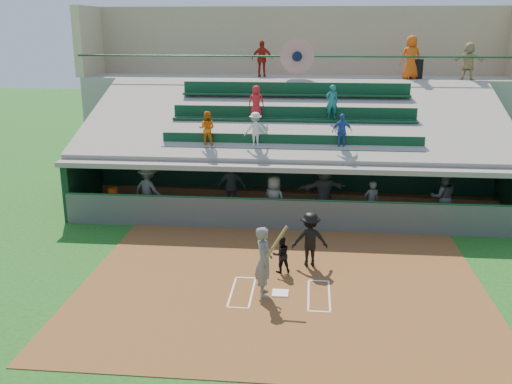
# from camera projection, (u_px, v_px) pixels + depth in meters

# --- Properties ---
(ground) EXTENTS (100.00, 100.00, 0.00)m
(ground) POSITION_uv_depth(u_px,v_px,m) (280.00, 294.00, 15.17)
(ground) COLOR #185116
(ground) RESTS_ON ground
(dirt_slab) EXTENTS (11.00, 9.00, 0.02)m
(dirt_slab) POSITION_uv_depth(u_px,v_px,m) (281.00, 286.00, 15.65)
(dirt_slab) COLOR brown
(dirt_slab) RESTS_ON ground
(home_plate) EXTENTS (0.43, 0.43, 0.03)m
(home_plate) POSITION_uv_depth(u_px,v_px,m) (280.00, 293.00, 15.16)
(home_plate) COLOR white
(home_plate) RESTS_ON dirt_slab
(batters_box_chalk) EXTENTS (2.65, 1.85, 0.01)m
(batters_box_chalk) POSITION_uv_depth(u_px,v_px,m) (280.00, 293.00, 15.17)
(batters_box_chalk) COLOR white
(batters_box_chalk) RESTS_ON dirt_slab
(dugout_floor) EXTENTS (16.00, 3.50, 0.04)m
(dugout_floor) POSITION_uv_depth(u_px,v_px,m) (290.00, 214.00, 21.62)
(dugout_floor) COLOR gray
(dugout_floor) RESTS_ON ground
(concourse_slab) EXTENTS (20.00, 3.00, 4.60)m
(concourse_slab) POSITION_uv_depth(u_px,v_px,m) (297.00, 125.00, 27.43)
(concourse_slab) COLOR gray
(concourse_slab) RESTS_ON ground
(grandstand) EXTENTS (20.40, 10.40, 7.80)m
(grandstand) POSITION_uv_depth(u_px,v_px,m) (295.00, 137.00, 24.59)
(grandstand) COLOR #515651
(grandstand) RESTS_ON ground
(batter_at_plate) EXTENTS (0.91, 0.80, 1.95)m
(batter_at_plate) POSITION_uv_depth(u_px,v_px,m) (264.00, 261.00, 14.84)
(batter_at_plate) COLOR #575954
(batter_at_plate) RESTS_ON dirt_slab
(catcher) EXTENTS (0.64, 0.57, 1.08)m
(catcher) POSITION_uv_depth(u_px,v_px,m) (281.00, 254.00, 16.37)
(catcher) COLOR black
(catcher) RESTS_ON dirt_slab
(home_umpire) EXTENTS (1.11, 0.71, 1.64)m
(home_umpire) POSITION_uv_depth(u_px,v_px,m) (310.00, 239.00, 16.76)
(home_umpire) COLOR black
(home_umpire) RESTS_ON dirt_slab
(dugout_bench) EXTENTS (16.27, 1.25, 0.49)m
(dugout_bench) POSITION_uv_depth(u_px,v_px,m) (287.00, 197.00, 22.90)
(dugout_bench) COLOR #915A35
(dugout_bench) RESTS_ON dugout_floor
(white_table) EXTENTS (0.80, 0.63, 0.65)m
(white_table) POSITION_uv_depth(u_px,v_px,m) (114.00, 205.00, 21.55)
(white_table) COLOR white
(white_table) RESTS_ON dugout_floor
(water_cooler) EXTENTS (0.37, 0.37, 0.37)m
(water_cooler) POSITION_uv_depth(u_px,v_px,m) (113.00, 193.00, 21.37)
(water_cooler) COLOR #E85C0D
(water_cooler) RESTS_ON white_table
(dugout_player_a) EXTENTS (1.43, 1.14, 1.93)m
(dugout_player_a) POSITION_uv_depth(u_px,v_px,m) (149.00, 190.00, 21.19)
(dugout_player_a) COLOR #5D605A
(dugout_player_a) RESTS_ON dugout_floor
(dugout_player_b) EXTENTS (1.08, 0.47, 1.83)m
(dugout_player_b) POSITION_uv_depth(u_px,v_px,m) (232.00, 187.00, 21.83)
(dugout_player_b) COLOR #52544F
(dugout_player_b) RESTS_ON dugout_floor
(dugout_player_c) EXTENTS (1.03, 0.91, 1.78)m
(dugout_player_c) POSITION_uv_depth(u_px,v_px,m) (274.00, 200.00, 20.19)
(dugout_player_c) COLOR #575B55
(dugout_player_c) RESTS_ON dugout_floor
(dugout_player_d) EXTENTS (1.92, 1.07, 1.97)m
(dugout_player_d) POSITION_uv_depth(u_px,v_px,m) (324.00, 190.00, 21.14)
(dugout_player_d) COLOR #595B56
(dugout_player_d) RESTS_ON dugout_floor
(dugout_player_e) EXTENTS (0.64, 0.49, 1.56)m
(dugout_player_e) POSITION_uv_depth(u_px,v_px,m) (371.00, 202.00, 20.38)
(dugout_player_e) COLOR #555853
(dugout_player_e) RESTS_ON dugout_floor
(dugout_player_f) EXTENTS (0.91, 0.72, 1.83)m
(dugout_player_f) POSITION_uv_depth(u_px,v_px,m) (443.00, 197.00, 20.51)
(dugout_player_f) COLOR #565954
(dugout_player_f) RESTS_ON dugout_floor
(trash_bin) EXTENTS (0.58, 0.58, 0.86)m
(trash_bin) POSITION_uv_depth(u_px,v_px,m) (416.00, 69.00, 25.61)
(trash_bin) COLOR black
(trash_bin) RESTS_ON concourse_slab
(concourse_staff_a) EXTENTS (0.97, 0.41, 1.66)m
(concourse_staff_a) POSITION_uv_depth(u_px,v_px,m) (262.00, 59.00, 26.34)
(concourse_staff_a) COLOR #A11F12
(concourse_staff_a) RESTS_ON concourse_slab
(concourse_staff_b) EXTENTS (1.02, 0.76, 1.90)m
(concourse_staff_b) POSITION_uv_depth(u_px,v_px,m) (411.00, 57.00, 25.22)
(concourse_staff_b) COLOR #D94C0C
(concourse_staff_b) RESTS_ON concourse_slab
(concourse_staff_c) EXTENTS (1.57, 0.96, 1.61)m
(concourse_staff_c) POSITION_uv_depth(u_px,v_px,m) (469.00, 61.00, 24.94)
(concourse_staff_c) COLOR tan
(concourse_staff_c) RESTS_ON concourse_slab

